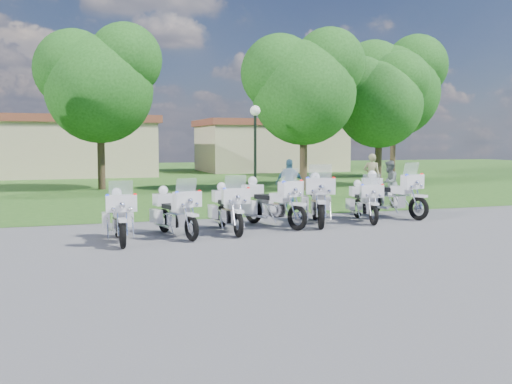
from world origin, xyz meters
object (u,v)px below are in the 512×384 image
object	(u,v)px
motorcycle_6	(391,194)
motorcycle_0	(119,215)
bystander_a	(372,176)
bystander_c	(290,183)
motorcycle_1	(175,211)
lamp_post	(255,127)
motorcycle_2	(228,207)
motorcycle_4	(317,198)
motorcycle_3	(271,202)
motorcycle_5	(364,201)
bystander_b	(389,183)

from	to	relation	value
motorcycle_6	motorcycle_0	bearing A→B (deg)	-3.91
motorcycle_0	bystander_a	world-z (taller)	bystander_a
bystander_a	bystander_c	bearing A→B (deg)	59.45
motorcycle_1	lamp_post	world-z (taller)	lamp_post
motorcycle_2	motorcycle_6	world-z (taller)	motorcycle_6
motorcycle_2	motorcycle_4	world-z (taller)	motorcycle_4
motorcycle_0	motorcycle_3	xyz separation A→B (m)	(4.22, 1.22, 0.07)
motorcycle_5	lamp_post	xyz separation A→B (m)	(-0.56, 8.49, 2.37)
motorcycle_1	motorcycle_6	distance (m)	7.29
motorcycle_4	motorcycle_6	size ratio (longest dim) A/B	0.99
motorcycle_1	bystander_a	xyz separation A→B (m)	(9.53, 6.90, 0.31)
motorcycle_3	lamp_post	size ratio (longest dim) A/B	0.59
lamp_post	motorcycle_4	bearing A→B (deg)	-96.55
motorcycle_1	motorcycle_0	bearing A→B (deg)	2.12
motorcycle_2	motorcycle_6	distance (m)	5.83
motorcycle_0	motorcycle_2	bearing A→B (deg)	-166.26
motorcycle_1	motorcycle_5	size ratio (longest dim) A/B	1.02
motorcycle_2	motorcycle_5	size ratio (longest dim) A/B	1.07
bystander_a	bystander_b	world-z (taller)	bystander_a
motorcycle_0	bystander_b	distance (m)	11.42
motorcycle_0	motorcycle_5	xyz separation A→B (m)	(7.19, 1.31, -0.02)
lamp_post	bystander_a	size ratio (longest dim) A/B	2.10
motorcycle_1	bystander_c	xyz separation A→B (m)	(5.03, 4.86, 0.24)
motorcycle_0	bystander_c	distance (m)	8.31
motorcycle_2	bystander_a	xyz separation A→B (m)	(8.09, 6.67, 0.29)
lamp_post	bystander_c	xyz separation A→B (m)	(-0.22, -4.53, -2.10)
lamp_post	motorcycle_0	bearing A→B (deg)	-124.11
motorcycle_3	motorcycle_4	size ratio (longest dim) A/B	0.93
motorcycle_2	motorcycle_4	xyz separation A→B (m)	(2.82, 0.60, 0.09)
motorcycle_1	lamp_post	bearing A→B (deg)	-133.79
motorcycle_4	bystander_a	bearing A→B (deg)	-111.40
lamp_post	motorcycle_1	bearing A→B (deg)	-119.22
motorcycle_6	bystander_b	bearing A→B (deg)	-137.47
motorcycle_1	bystander_a	bearing A→B (deg)	-158.67
motorcycle_0	motorcycle_2	size ratio (longest dim) A/B	0.98
motorcycle_4	bystander_b	bearing A→B (deg)	-121.76
motorcycle_0	motorcycle_5	bearing A→B (deg)	-168.77
motorcycle_5	bystander_b	xyz separation A→B (m)	(3.09, 3.65, 0.22)
motorcycle_6	bystander_a	xyz separation A→B (m)	(2.41, 5.36, 0.20)
motorcycle_6	motorcycle_2	bearing A→B (deg)	-3.83
motorcycle_2	motorcycle_3	bearing A→B (deg)	-156.83
motorcycle_2	bystander_b	world-z (taller)	bystander_b
motorcycle_4	lamp_post	bearing A→B (deg)	-77.02
motorcycle_2	bystander_b	bearing A→B (deg)	-149.37
lamp_post	bystander_b	size ratio (longest dim) A/B	2.37
motorcycle_2	lamp_post	xyz separation A→B (m)	(3.80, 9.15, 2.33)
motorcycle_3	motorcycle_0	bearing A→B (deg)	-7.10
motorcycle_5	motorcycle_6	distance (m)	1.48
motorcycle_0	motorcycle_3	bearing A→B (deg)	-162.92
motorcycle_4	motorcycle_5	bearing A→B (deg)	-158.14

